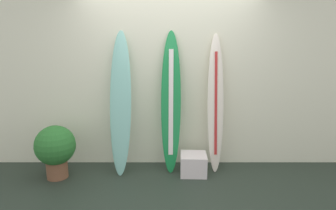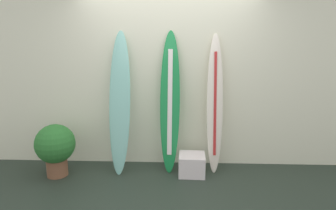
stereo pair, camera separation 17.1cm
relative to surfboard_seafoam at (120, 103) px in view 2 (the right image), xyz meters
name	(u,v)px [view 2 (the right image)]	position (x,y,z in m)	size (l,w,h in m)	color
ground	(165,207)	(0.67, -0.93, -1.00)	(8.00, 8.00, 0.04)	#263229
wall_back	(169,70)	(0.67, 0.37, 0.42)	(7.20, 0.20, 2.80)	white
surfboard_seafoam	(120,103)	(0.00, 0.00, 0.00)	(0.31, 0.47, 1.97)	#80C5BA
surfboard_emerald	(170,103)	(0.69, 0.06, -0.02)	(0.29, 0.40, 1.97)	#1A8441
surfboard_ivory	(215,105)	(1.32, 0.07, -0.03)	(0.23, 0.38, 1.93)	silver
display_block_left	(192,164)	(1.00, -0.12, -0.84)	(0.37, 0.37, 0.28)	white
potted_plant	(55,146)	(-0.85, -0.24, -0.56)	(0.53, 0.53, 0.72)	brown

